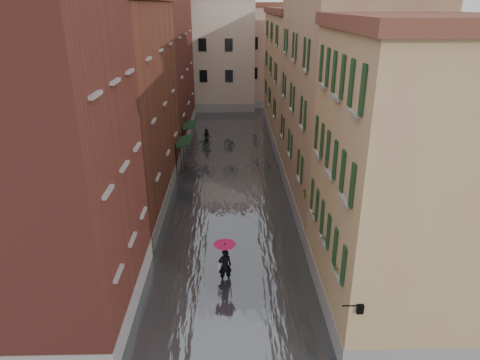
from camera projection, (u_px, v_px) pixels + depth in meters
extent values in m
plane|color=#59595B|center=(229.00, 278.00, 20.73)|extent=(120.00, 120.00, 0.00)
cube|color=#46494E|center=(229.00, 176.00, 32.71)|extent=(10.00, 60.00, 0.20)
cube|color=maroon|center=(44.00, 169.00, 16.25)|extent=(6.00, 8.00, 13.00)
cube|color=brown|center=(116.00, 109.00, 26.51)|extent=(6.00, 14.00, 12.50)
cube|color=maroon|center=(154.00, 65.00, 40.09)|extent=(6.00, 16.00, 14.00)
cube|color=tan|center=(405.00, 184.00, 16.84)|extent=(6.00, 8.00, 11.50)
cube|color=#A18462|center=(340.00, 104.00, 26.71)|extent=(6.00, 14.00, 13.00)
cube|color=tan|center=(302.00, 78.00, 40.86)|extent=(6.00, 16.00, 11.50)
cube|color=#B8A593|center=(205.00, 54.00, 53.30)|extent=(12.00, 9.00, 13.00)
cube|color=tan|center=(275.00, 56.00, 55.53)|extent=(10.00, 9.00, 12.00)
cube|color=black|center=(184.00, 141.00, 32.82)|extent=(1.09, 2.86, 0.31)
cylinder|color=black|center=(176.00, 162.00, 31.92)|extent=(0.06, 0.06, 2.80)
cylinder|color=black|center=(180.00, 150.00, 34.57)|extent=(0.06, 0.06, 2.80)
cube|color=black|center=(190.00, 125.00, 37.20)|extent=(1.09, 2.80, 0.31)
cylinder|color=black|center=(183.00, 142.00, 36.34)|extent=(0.06, 0.06, 2.80)
cylinder|color=black|center=(186.00, 133.00, 38.93)|extent=(0.06, 0.06, 2.80)
cylinder|color=black|center=(351.00, 306.00, 14.09)|extent=(0.60, 0.05, 0.05)
cube|color=black|center=(360.00, 308.00, 14.13)|extent=(0.22, 0.22, 0.35)
cube|color=beige|center=(360.00, 308.00, 14.13)|extent=(0.14, 0.14, 0.24)
cube|color=#9F5134|center=(340.00, 272.00, 15.77)|extent=(0.22, 0.85, 0.18)
imported|color=#265926|center=(341.00, 262.00, 15.61)|extent=(0.59, 0.51, 0.66)
cube|color=#9F5134|center=(327.00, 241.00, 17.82)|extent=(0.22, 0.85, 0.18)
imported|color=#265926|center=(328.00, 232.00, 17.66)|extent=(0.59, 0.51, 0.66)
cube|color=#9F5134|center=(317.00, 217.00, 19.87)|extent=(0.22, 0.85, 0.18)
imported|color=#265926|center=(318.00, 209.00, 19.71)|extent=(0.59, 0.51, 0.66)
cube|color=#9F5134|center=(308.00, 194.00, 22.28)|extent=(0.22, 0.85, 0.18)
imported|color=#265926|center=(308.00, 186.00, 22.12)|extent=(0.59, 0.51, 0.66)
imported|color=black|center=(225.00, 266.00, 20.13)|extent=(0.73, 0.57, 1.78)
cube|color=beige|center=(219.00, 264.00, 20.15)|extent=(0.08, 0.30, 0.38)
cylinder|color=black|center=(225.00, 257.00, 19.95)|extent=(0.02, 0.02, 1.00)
cone|color=#B80C47|center=(225.00, 247.00, 19.74)|extent=(1.07, 1.07, 0.28)
imported|color=black|center=(207.00, 137.00, 39.76)|extent=(0.84, 0.68, 1.64)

